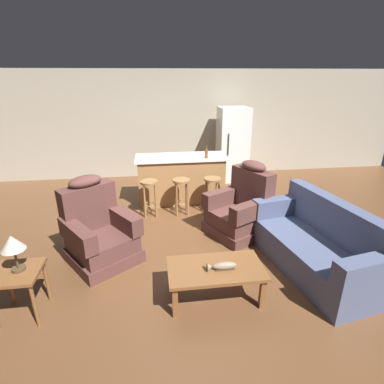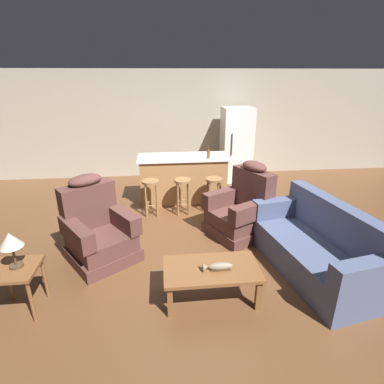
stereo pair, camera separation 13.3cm
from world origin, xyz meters
name	(u,v)px [view 2 (the right image)]	position (x,y,z in m)	size (l,w,h in m)	color
ground_plane	(190,231)	(0.00, 0.00, 0.00)	(12.00, 12.00, 0.00)	brown
back_wall	(177,125)	(0.00, 3.12, 1.30)	(12.00, 0.05, 2.60)	#A89E89
coffee_table	(212,272)	(0.09, -1.63, 0.36)	(1.10, 0.60, 0.42)	brown
fish_figurine	(218,267)	(0.15, -1.68, 0.46)	(0.34, 0.10, 0.10)	#4C3823
couch	(316,248)	(1.56, -1.23, 0.34)	(1.16, 2.02, 0.94)	#4C5675
recliner_near_lamp	(98,231)	(-1.36, -0.62, 0.42)	(1.17, 1.17, 1.20)	brown
recliner_near_island	(242,210)	(0.83, -0.14, 0.42)	(1.13, 1.13, 1.20)	brown
end_table	(16,276)	(-2.04, -1.61, 0.46)	(0.48, 0.48, 0.56)	brown
table_lamp	(10,242)	(-2.01, -1.59, 0.87)	(0.24, 0.24, 0.41)	#4C3823
kitchen_island	(183,179)	(0.00, 1.35, 0.48)	(1.80, 0.70, 0.95)	#9E7042
bar_stool_left	(151,191)	(-0.64, 0.72, 0.47)	(0.32, 0.32, 0.68)	olive
bar_stool_middle	(183,190)	(-0.06, 0.72, 0.47)	(0.32, 0.32, 0.68)	olive
bar_stool_right	(214,189)	(0.53, 0.72, 0.47)	(0.32, 0.32, 0.68)	olive
refrigerator	(236,145)	(1.38, 2.55, 0.88)	(0.70, 0.69, 1.76)	white
bottle_tall_green	(208,154)	(0.48, 1.14, 1.04)	(0.06, 0.06, 0.23)	brown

